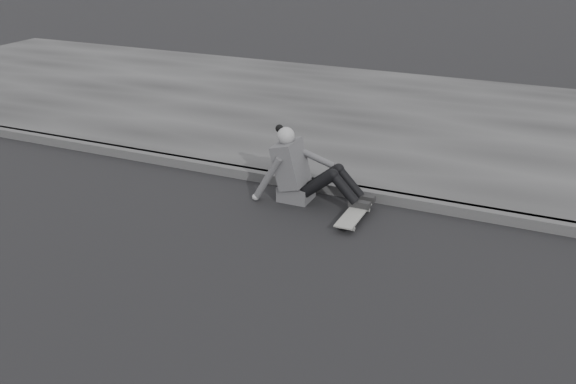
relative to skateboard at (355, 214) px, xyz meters
name	(u,v)px	position (x,y,z in m)	size (l,w,h in m)	color
ground	(401,347)	(1.05, -1.98, -0.07)	(80.00, 80.00, 0.00)	black
curb	(462,210)	(1.05, 0.60, -0.01)	(24.00, 0.16, 0.12)	#444444
sidewalk	(499,132)	(1.05, 3.62, -0.01)	(24.00, 6.00, 0.12)	#353535
skateboard	(355,214)	(0.00, 0.00, 0.00)	(0.20, 0.78, 0.09)	gray
seated_woman	(301,171)	(-0.73, 0.25, 0.29)	(1.38, 0.46, 0.88)	#49494B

